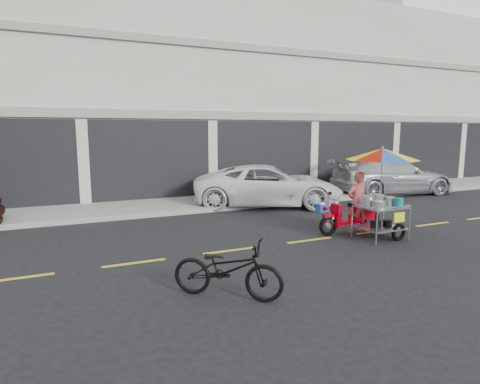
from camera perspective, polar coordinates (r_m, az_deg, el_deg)
name	(u,v)px	position (r m, az deg, el deg)	size (l,w,h in m)	color
ground	(309,240)	(9.53, 9.82, -6.79)	(90.00, 90.00, 0.00)	black
sidewalk	(222,200)	(14.30, -2.52, -1.20)	(45.00, 3.00, 0.15)	gray
shophouse_block	(237,95)	(19.94, -0.40, 13.59)	(36.00, 8.11, 10.40)	beige
centerline	(309,240)	(9.53, 9.82, -6.77)	(42.00, 0.10, 0.01)	gold
white_pickup	(268,185)	(13.65, 3.98, 0.94)	(2.30, 4.99, 1.39)	white
silver_pickup	(392,176)	(17.29, 20.78, 2.10)	(2.01, 4.94, 1.43)	#B8BCC1
near_bicycle	(228,269)	(6.17, -1.79, -10.90)	(0.60, 1.73, 0.91)	black
food_vendor_rig	(372,180)	(10.05, 18.28, 1.64)	(2.17, 1.71, 2.18)	black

